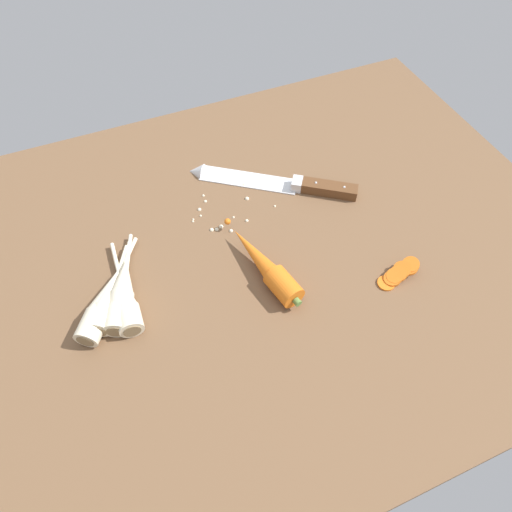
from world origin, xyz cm
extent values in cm
cube|color=brown|center=(0.00, 0.00, -2.00)|extent=(120.00, 90.00, 4.00)
cube|color=silver|center=(6.50, 17.45, 0.25)|extent=(18.89, 15.11, 0.50)
cone|color=silver|center=(-2.66, 23.89, 0.25)|extent=(4.73, 4.97, 3.96)
cube|color=silver|center=(14.67, 11.69, 1.10)|extent=(3.33, 3.56, 2.20)
cube|color=brown|center=(19.99, 7.95, 1.10)|extent=(10.61, 8.62, 2.20)
sphere|color=silver|center=(17.70, 9.56, 2.20)|extent=(0.50, 0.50, 0.50)
sphere|color=silver|center=(22.28, 6.33, 2.20)|extent=(0.50, 0.50, 0.50)
cylinder|color=orange|center=(1.66, -10.02, 2.10)|extent=(5.39, 6.87, 4.20)
cone|color=orange|center=(0.13, -2.83, 2.10)|extent=(6.98, 15.21, 3.99)
sphere|color=orange|center=(-1.97, 6.95, 2.10)|extent=(1.20, 1.20, 1.20)
cylinder|color=#5B7F3D|center=(2.43, -13.60, 2.10)|extent=(1.38, 1.23, 1.20)
cylinder|color=beige|center=(-23.57, -6.08, 2.00)|extent=(4.17, 4.64, 4.00)
cone|color=beige|center=(-23.33, 0.15, 2.00)|extent=(4.10, 8.12, 3.80)
cylinder|color=beige|center=(-23.08, 6.53, 1.10)|extent=(1.03, 8.65, 0.70)
cylinder|color=#7A6647|center=(-23.65, -8.32, 2.00)|extent=(2.81, 0.41, 2.80)
cylinder|color=beige|center=(-27.67, -4.43, 2.00)|extent=(5.44, 5.49, 4.00)
cone|color=beige|center=(-25.05, 0.64, 2.00)|extent=(6.73, 8.23, 3.80)
cylinder|color=beige|center=(-22.37, 5.84, 1.10)|extent=(4.25, 7.34, 0.70)
cylinder|color=#7A6647|center=(-28.61, -6.25, 2.00)|extent=(2.63, 1.55, 2.80)
cylinder|color=beige|center=(-29.33, -5.18, 2.00)|extent=(6.14, 6.40, 4.00)
cone|color=beige|center=(-25.39, 0.57, 2.00)|extent=(8.18, 9.51, 3.80)
cylinder|color=beige|center=(-21.34, 6.46, 1.10)|extent=(6.04, 8.35, 0.70)
cylinder|color=#7A6647|center=(-30.75, -7.25, 2.00)|extent=(2.48, 1.83, 2.80)
cylinder|color=beige|center=(-24.23, -2.92, 2.00)|extent=(5.10, 5.13, 4.00)
cone|color=beige|center=(-22.41, 2.41, 2.00)|extent=(5.93, 8.05, 3.80)
cylinder|color=beige|center=(-20.55, 7.88, 1.10)|extent=(3.18, 7.61, 0.70)
cylinder|color=#7A6647|center=(-24.89, -4.84, 2.00)|extent=(2.75, 1.19, 2.80)
cylinder|color=beige|center=(-25.38, -5.37, 2.00)|extent=(5.22, 5.41, 4.00)
cone|color=beige|center=(-23.37, 0.29, 2.00)|extent=(6.15, 8.52, 3.80)
cylinder|color=beige|center=(-21.32, 6.10, 1.10)|extent=(3.44, 8.07, 0.70)
cylinder|color=#7A6647|center=(-26.10, -7.41, 2.00)|extent=(2.74, 1.22, 2.80)
cylinder|color=orange|center=(18.84, -15.17, 0.35)|extent=(3.07, 3.07, 0.70)
cylinder|color=orange|center=(20.12, -14.95, 0.60)|extent=(3.07, 2.98, 1.66)
cylinder|color=orange|center=(20.63, -14.80, 0.84)|extent=(3.02, 2.93, 1.72)
cylinder|color=orange|center=(21.34, -14.73, 1.08)|extent=(3.04, 2.95, 1.80)
cylinder|color=orange|center=(22.30, -14.35, 1.33)|extent=(3.16, 3.08, 1.92)
cylinder|color=orange|center=(23.57, -14.47, 1.57)|extent=(3.17, 3.09, 1.95)
cylinder|color=orange|center=(23.95, -14.30, 1.82)|extent=(3.06, 2.97, 1.75)
sphere|color=beige|center=(-1.65, 6.23, 0.37)|extent=(0.75, 0.75, 0.75)
sphere|color=beige|center=(-4.01, 7.60, 0.38)|extent=(0.76, 0.76, 0.76)
sphere|color=beige|center=(2.03, 7.40, 0.33)|extent=(0.66, 0.66, 0.66)
sphere|color=beige|center=(-5.71, 12.04, 0.24)|extent=(0.48, 0.48, 0.48)
sphere|color=beige|center=(-3.01, 7.92, 0.43)|extent=(0.86, 0.86, 0.86)
sphere|color=beige|center=(4.24, 12.73, 0.42)|extent=(0.84, 0.84, 0.84)
sphere|color=beige|center=(-3.48, 16.90, 0.27)|extent=(0.54, 0.54, 0.54)
sphere|color=beige|center=(-0.38, 9.21, 0.23)|extent=(0.46, 0.46, 0.46)
sphere|color=beige|center=(-7.53, 11.23, 0.23)|extent=(0.46, 0.46, 0.46)
sphere|color=beige|center=(-4.92, 7.87, 0.40)|extent=(0.79, 0.79, 0.79)
sphere|color=beige|center=(-3.63, 15.26, 0.32)|extent=(0.63, 0.63, 0.63)
sphere|color=beige|center=(5.08, 16.41, 0.43)|extent=(0.85, 0.85, 0.85)
sphere|color=beige|center=(8.52, 8.77, 0.24)|extent=(0.48, 0.48, 0.48)
sphere|color=beige|center=(-7.32, 11.72, 0.20)|extent=(0.40, 0.40, 0.40)
sphere|color=beige|center=(-5.42, 13.65, 0.37)|extent=(0.75, 0.75, 0.75)
camera|label=1|loc=(-18.71, -46.62, 66.98)|focal=32.41mm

